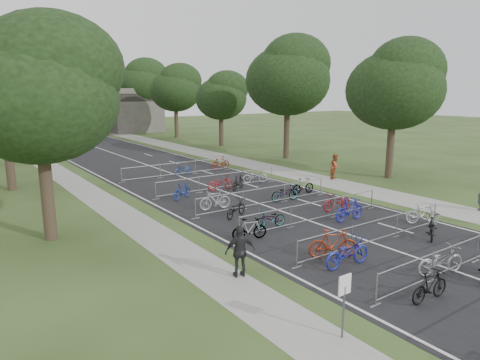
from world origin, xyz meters
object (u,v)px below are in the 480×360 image
(overpass_bridge, at_px, (59,112))
(pedestrian_b, at_px, (335,167))
(park_sign, at_px, (344,295))
(pedestrian_c, at_px, (240,251))

(overpass_bridge, height_order, pedestrian_b, overpass_bridge)
(overpass_bridge, distance_m, park_sign, 62.41)
(pedestrian_c, bearing_deg, park_sign, 107.04)
(pedestrian_b, distance_m, pedestrian_c, 18.98)
(overpass_bridge, distance_m, pedestrian_c, 57.66)
(overpass_bridge, distance_m, pedestrian_b, 47.94)
(park_sign, relative_size, pedestrian_b, 0.95)
(pedestrian_b, height_order, pedestrian_c, pedestrian_b)
(overpass_bridge, height_order, pedestrian_c, overpass_bridge)
(park_sign, distance_m, pedestrian_b, 21.95)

